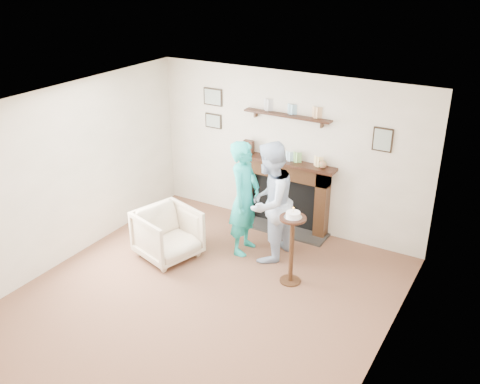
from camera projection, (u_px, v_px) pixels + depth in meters
name	position (u px, v px, depth m)	size (l,w,h in m)	color
ground	(199.00, 302.00, 6.82)	(5.00, 5.00, 0.00)	brown
room_shell	(226.00, 166.00, 6.70)	(4.54, 5.02, 2.52)	beige
armchair	(169.00, 256.00, 7.85)	(0.78, 0.81, 0.73)	tan
man	(268.00, 256.00, 7.83)	(0.86, 0.67, 1.76)	silver
woman	(244.00, 250.00, 8.01)	(0.62, 0.41, 1.71)	#21BFB3
pedestal_table	(292.00, 237.00, 6.96)	(0.35, 0.35, 1.12)	black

